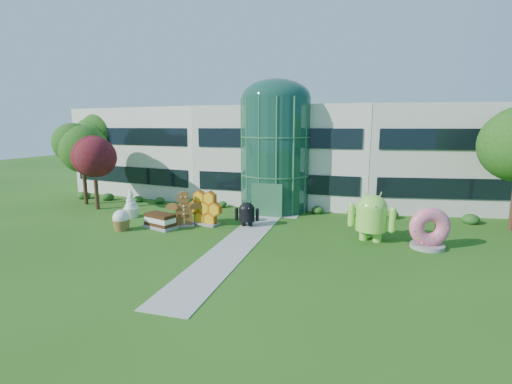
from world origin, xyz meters
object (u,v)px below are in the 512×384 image
(donut, at_px, (429,227))
(gingerbread, at_px, (184,209))
(android_black, at_px, (247,212))
(android_green, at_px, (371,214))

(donut, height_order, gingerbread, gingerbread)
(android_black, distance_m, donut, 12.35)
(android_green, bearing_deg, android_black, -171.95)
(gingerbread, bearing_deg, android_green, -23.83)
(gingerbread, bearing_deg, android_black, -9.93)
(donut, xyz_separation_m, gingerbread, (-16.83, 0.51, 0.03))
(android_black, height_order, gingerbread, gingerbread)
(android_green, distance_m, android_black, 8.96)
(android_black, distance_m, gingerbread, 4.74)
(donut, bearing_deg, android_black, 156.34)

